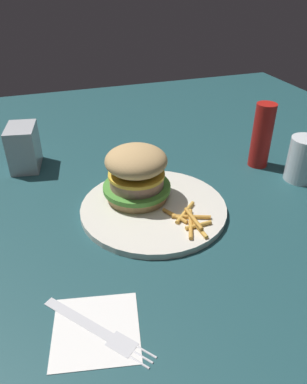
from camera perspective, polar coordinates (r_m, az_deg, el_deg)
name	(u,v)px	position (r m, az deg, el deg)	size (l,w,h in m)	color
ground_plane	(135,208)	(0.70, -2.82, -2.48)	(1.60, 1.60, 0.00)	#1E474C
plate	(154,208)	(0.69, 0.00, -2.53)	(0.27, 0.27, 0.01)	silver
sandwich	(136,173)	(0.69, -2.67, 2.92)	(0.13, 0.13, 0.10)	tan
fries_pile	(190,220)	(0.65, 5.70, -4.30)	(0.08, 0.10, 0.01)	gold
napkin	(96,329)	(0.51, -8.92, -20.32)	(0.11, 0.11, 0.00)	white
fork	(97,329)	(0.50, -8.79, -20.23)	(0.12, 0.14, 0.00)	silver
drink_glass	(303,161)	(0.84, 22.20, 4.44)	(0.07, 0.07, 0.09)	silver
napkin_dispenser	(24,147)	(0.87, -19.51, 6.56)	(0.09, 0.06, 0.10)	#B7BABF
ketchup_bottle	(262,136)	(0.86, 16.50, 8.41)	(0.04, 0.04, 0.15)	#B21914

